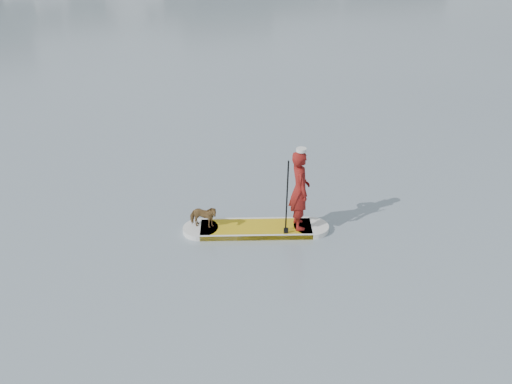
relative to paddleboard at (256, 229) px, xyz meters
name	(u,v)px	position (x,y,z in m)	size (l,w,h in m)	color
ground	(141,253)	(-2.60, -0.03, -0.06)	(140.00, 140.00, 0.00)	slate
paddleboard	(256,229)	(0.00, 0.00, 0.00)	(3.18, 1.57, 0.12)	gold
paddler	(300,190)	(0.91, -0.29, 0.98)	(0.67, 0.44, 1.84)	maroon
white_cap	(301,150)	(0.91, -0.29, 1.93)	(0.22, 0.22, 0.07)	silver
dog	(203,217)	(-1.12, 0.36, 0.34)	(0.30, 0.65, 0.55)	#56361D
paddle	(287,207)	(0.53, -0.49, 0.74)	(0.12, 0.29, 2.00)	black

